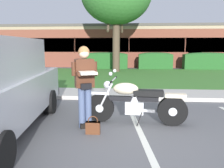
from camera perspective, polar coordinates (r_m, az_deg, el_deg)
ground_plane at (r=4.69m, az=5.95°, el=-12.33°), size 140.00×140.00×0.00m
curb_strip at (r=7.62m, az=5.33°, el=-3.41°), size 60.00×0.20×0.12m
concrete_walk at (r=8.45m, az=5.23°, el=-2.29°), size 60.00×1.50×0.08m
grass_lawn at (r=13.26m, az=4.92°, el=1.84°), size 60.00×8.23×0.06m
stall_stripe_0 at (r=5.42m, az=-22.40°, el=-9.92°), size 0.65×4.38×0.01m
stall_stripe_1 at (r=4.87m, az=6.77°, el=-11.43°), size 0.65×4.38×0.01m
motorcycle at (r=5.28m, az=6.62°, el=-4.39°), size 2.24×0.82×1.18m
rider_person at (r=4.94m, az=-6.55°, el=0.90°), size 0.57×0.66×1.70m
handbag at (r=4.75m, az=-4.58°, el=-10.13°), size 0.28×0.13×0.36m
hedge_left at (r=17.63m, az=-1.56°, el=5.72°), size 3.25×0.90×1.24m
hedge_center_left at (r=17.63m, az=10.33°, el=5.57°), size 2.41×0.90×1.24m
hedge_center_right at (r=18.37m, az=21.72°, el=5.21°), size 3.24×0.90×1.24m
brick_building at (r=23.73m, az=4.16°, el=9.14°), size 25.48×10.09×3.41m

